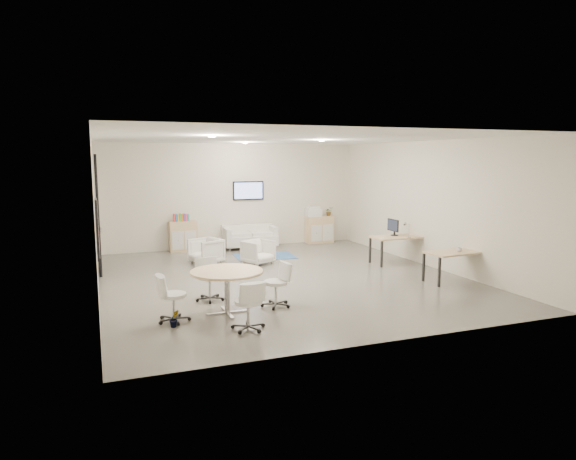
% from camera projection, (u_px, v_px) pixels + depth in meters
% --- Properties ---
extents(room_shell, '(9.60, 10.60, 4.80)m').
position_uv_depth(room_shell, '(282.00, 209.00, 11.70)').
color(room_shell, '#5A5752').
rests_on(room_shell, ground).
extents(glass_door, '(0.09, 1.90, 2.85)m').
position_uv_depth(glass_door, '(97.00, 209.00, 12.66)').
color(glass_door, black).
rests_on(glass_door, room_shell).
extents(artwork, '(0.05, 0.54, 1.04)m').
position_uv_depth(artwork, '(97.00, 229.00, 8.84)').
color(artwork, black).
rests_on(artwork, room_shell).
extents(wall_tv, '(0.98, 0.06, 0.58)m').
position_uv_depth(wall_tv, '(248.00, 191.00, 15.99)').
color(wall_tv, black).
rests_on(wall_tv, room_shell).
extents(ceiling_spots, '(3.14, 4.14, 0.03)m').
position_uv_depth(ceiling_spots, '(262.00, 140.00, 12.18)').
color(ceiling_spots, '#FFEAC6').
rests_on(ceiling_spots, room_shell).
extents(sideboard_left, '(0.80, 0.42, 0.90)m').
position_uv_depth(sideboard_left, '(183.00, 236.00, 15.26)').
color(sideboard_left, '#D9B283').
rests_on(sideboard_left, room_shell).
extents(sideboard_right, '(0.88, 0.43, 0.88)m').
position_uv_depth(sideboard_right, '(320.00, 229.00, 16.81)').
color(sideboard_right, '#D9B283').
rests_on(sideboard_right, room_shell).
extents(books, '(0.46, 0.14, 0.22)m').
position_uv_depth(books, '(181.00, 218.00, 15.17)').
color(books, red).
rests_on(books, sideboard_left).
extents(printer, '(0.50, 0.43, 0.33)m').
position_uv_depth(printer, '(313.00, 212.00, 16.65)').
color(printer, white).
rests_on(printer, sideboard_right).
extents(loveseat, '(1.66, 0.90, 0.60)m').
position_uv_depth(loveseat, '(250.00, 237.00, 15.81)').
color(loveseat, silver).
rests_on(loveseat, room_shell).
extents(blue_rug, '(1.71, 1.19, 0.01)m').
position_uv_depth(blue_rug, '(265.00, 256.00, 14.48)').
color(blue_rug, '#2D518A').
rests_on(blue_rug, room_shell).
extents(armchair_left, '(0.89, 0.91, 0.74)m').
position_uv_depth(armchair_left, '(206.00, 250.00, 13.46)').
color(armchair_left, silver).
rests_on(armchair_left, room_shell).
extents(armchair_right, '(0.87, 0.85, 0.69)m').
position_uv_depth(armchair_right, '(258.00, 251.00, 13.44)').
color(armchair_right, silver).
rests_on(armchair_right, room_shell).
extents(desk_rear, '(1.39, 0.70, 0.72)m').
position_uv_depth(desk_rear, '(397.00, 239.00, 13.48)').
color(desk_rear, '#D9B283').
rests_on(desk_rear, room_shell).
extents(desk_front, '(1.38, 0.79, 0.69)m').
position_uv_depth(desk_front, '(455.00, 255.00, 11.47)').
color(desk_front, '#D9B283').
rests_on(desk_front, room_shell).
extents(monitor, '(0.20, 0.50, 0.44)m').
position_uv_depth(monitor, '(393.00, 227.00, 13.57)').
color(monitor, black).
rests_on(monitor, desk_rear).
extents(round_table, '(1.29, 1.29, 0.79)m').
position_uv_depth(round_table, '(227.00, 275.00, 9.10)').
color(round_table, '#D9B283').
rests_on(round_table, room_shell).
extents(meeting_chairs, '(2.57, 2.57, 0.82)m').
position_uv_depth(meeting_chairs, '(227.00, 291.00, 9.14)').
color(meeting_chairs, white).
rests_on(meeting_chairs, room_shell).
extents(plant_cabinet, '(0.28, 0.31, 0.22)m').
position_uv_depth(plant_cabinet, '(329.00, 212.00, 16.82)').
color(plant_cabinet, '#3F7F3F').
rests_on(plant_cabinet, sideboard_right).
extents(plant_floor, '(0.22, 0.32, 0.13)m').
position_uv_depth(plant_floor, '(174.00, 323.00, 8.44)').
color(plant_floor, '#3F7F3F').
rests_on(plant_floor, room_shell).
extents(cup, '(0.13, 0.12, 0.12)m').
position_uv_depth(cup, '(459.00, 249.00, 11.45)').
color(cup, white).
rests_on(cup, desk_front).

